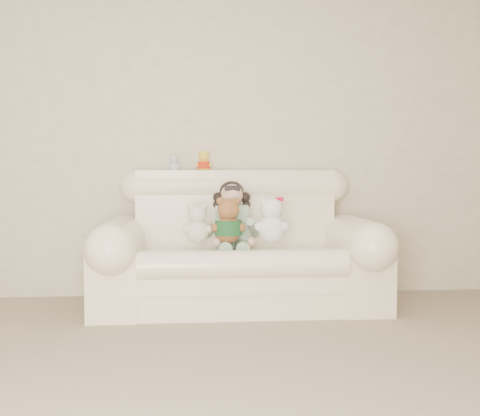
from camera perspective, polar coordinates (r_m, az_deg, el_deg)
name	(u,v)px	position (r m, az deg, el deg)	size (l,w,h in m)	color
wall_back	(224,137)	(4.70, -1.60, 7.13)	(4.50, 4.50, 0.00)	beige
sofa	(239,239)	(4.21, -0.11, -3.12)	(2.10, 0.95, 1.03)	#F6EBC6
seated_child	(232,215)	(4.27, -0.83, -0.72)	(0.32, 0.39, 0.53)	#2A692E
brown_teddy	(228,216)	(4.07, -1.20, -0.82)	(0.25, 0.19, 0.39)	brown
white_cat	(271,215)	(4.12, 3.14, -0.71)	(0.25, 0.20, 0.40)	white
cream_teddy	(197,220)	(4.09, -4.31, -1.16)	(0.22, 0.17, 0.34)	beige
yellow_mini_bear	(204,160)	(4.55, -3.68, 4.87)	(0.13, 0.10, 0.20)	yellow
grey_mini_plush	(174,162)	(4.57, -6.65, 4.66)	(0.11, 0.08, 0.17)	silver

